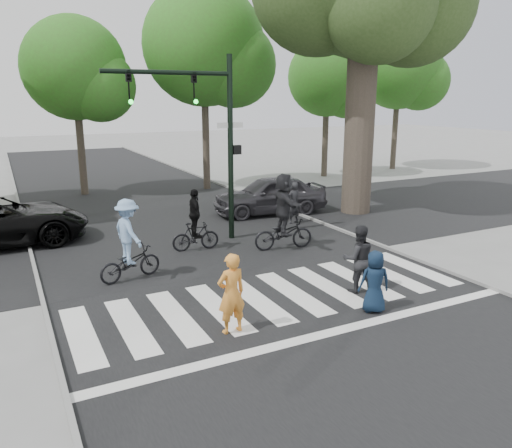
{
  "coord_description": "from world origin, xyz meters",
  "views": [
    {
      "loc": [
        -5.55,
        -8.81,
        4.67
      ],
      "look_at": [
        0.5,
        3.0,
        1.3
      ],
      "focal_mm": 35.0,
      "sensor_mm": 36.0,
      "label": 1
    }
  ],
  "objects_px": {
    "pedestrian_adult": "(358,259)",
    "car_grey": "(270,195)",
    "traffic_signal": "(206,123)",
    "cyclist_mid": "(195,225)",
    "cyclist_left": "(129,245)",
    "cyclist_right": "(284,216)",
    "pedestrian_child": "(375,282)",
    "pedestrian_woman": "(231,294)"
  },
  "relations": [
    {
      "from": "pedestrian_adult",
      "to": "car_grey",
      "type": "height_order",
      "value": "pedestrian_adult"
    },
    {
      "from": "traffic_signal",
      "to": "cyclist_mid",
      "type": "xyz_separation_m",
      "value": [
        -0.73,
        -0.75,
        -3.1
      ]
    },
    {
      "from": "cyclist_left",
      "to": "cyclist_right",
      "type": "height_order",
      "value": "cyclist_right"
    },
    {
      "from": "pedestrian_child",
      "to": "pedestrian_adult",
      "type": "height_order",
      "value": "pedestrian_adult"
    },
    {
      "from": "pedestrian_woman",
      "to": "car_grey",
      "type": "xyz_separation_m",
      "value": [
        5.87,
        9.11,
        -0.06
      ]
    },
    {
      "from": "pedestrian_woman",
      "to": "pedestrian_child",
      "type": "distance_m",
      "value": 3.29
    },
    {
      "from": "pedestrian_woman",
      "to": "cyclist_right",
      "type": "distance_m",
      "value": 5.97
    },
    {
      "from": "pedestrian_woman",
      "to": "pedestrian_child",
      "type": "relative_size",
      "value": 1.19
    },
    {
      "from": "cyclist_mid",
      "to": "car_grey",
      "type": "xyz_separation_m",
      "value": [
        4.52,
        3.42,
        -0.01
      ]
    },
    {
      "from": "traffic_signal",
      "to": "cyclist_right",
      "type": "distance_m",
      "value": 3.84
    },
    {
      "from": "cyclist_left",
      "to": "pedestrian_child",
      "type": "bearing_deg",
      "value": -46.21
    },
    {
      "from": "pedestrian_adult",
      "to": "cyclist_right",
      "type": "distance_m",
      "value": 3.94
    },
    {
      "from": "cyclist_left",
      "to": "car_grey",
      "type": "bearing_deg",
      "value": 36.15
    },
    {
      "from": "cyclist_right",
      "to": "car_grey",
      "type": "distance_m",
      "value": 5.0
    },
    {
      "from": "pedestrian_woman",
      "to": "pedestrian_adult",
      "type": "height_order",
      "value": "same"
    },
    {
      "from": "cyclist_left",
      "to": "pedestrian_adult",
      "type": "bearing_deg",
      "value": -35.44
    },
    {
      "from": "pedestrian_child",
      "to": "cyclist_right",
      "type": "relative_size",
      "value": 0.59
    },
    {
      "from": "pedestrian_woman",
      "to": "cyclist_left",
      "type": "height_order",
      "value": "cyclist_left"
    },
    {
      "from": "traffic_signal",
      "to": "car_grey",
      "type": "relative_size",
      "value": 1.3
    },
    {
      "from": "pedestrian_child",
      "to": "cyclist_right",
      "type": "xyz_separation_m",
      "value": [
        0.61,
        5.06,
        0.37
      ]
    },
    {
      "from": "pedestrian_child",
      "to": "pedestrian_woman",
      "type": "bearing_deg",
      "value": 11.98
    },
    {
      "from": "pedestrian_woman",
      "to": "cyclist_left",
      "type": "relative_size",
      "value": 0.78
    },
    {
      "from": "car_grey",
      "to": "traffic_signal",
      "type": "bearing_deg",
      "value": -47.58
    },
    {
      "from": "pedestrian_adult",
      "to": "cyclist_mid",
      "type": "bearing_deg",
      "value": -44.88
    },
    {
      "from": "pedestrian_woman",
      "to": "car_grey",
      "type": "bearing_deg",
      "value": -126.86
    },
    {
      "from": "cyclist_left",
      "to": "cyclist_mid",
      "type": "bearing_deg",
      "value": 34.26
    },
    {
      "from": "cyclist_mid",
      "to": "traffic_signal",
      "type": "bearing_deg",
      "value": 45.74
    },
    {
      "from": "pedestrian_adult",
      "to": "car_grey",
      "type": "distance_m",
      "value": 8.77
    },
    {
      "from": "traffic_signal",
      "to": "cyclist_right",
      "type": "bearing_deg",
      "value": -46.69
    },
    {
      "from": "pedestrian_woman",
      "to": "cyclist_left",
      "type": "bearing_deg",
      "value": -78.77
    },
    {
      "from": "cyclist_mid",
      "to": "car_grey",
      "type": "relative_size",
      "value": 0.42
    },
    {
      "from": "pedestrian_adult",
      "to": "cyclist_mid",
      "type": "distance_m",
      "value": 5.59
    },
    {
      "from": "pedestrian_adult",
      "to": "cyclist_right",
      "type": "height_order",
      "value": "cyclist_right"
    },
    {
      "from": "cyclist_left",
      "to": "cyclist_right",
      "type": "relative_size",
      "value": 0.89
    },
    {
      "from": "pedestrian_woman",
      "to": "cyclist_mid",
      "type": "height_order",
      "value": "cyclist_mid"
    },
    {
      "from": "car_grey",
      "to": "pedestrian_woman",
      "type": "bearing_deg",
      "value": -25.54
    },
    {
      "from": "cyclist_left",
      "to": "cyclist_right",
      "type": "bearing_deg",
      "value": 5.96
    },
    {
      "from": "pedestrian_woman",
      "to": "car_grey",
      "type": "height_order",
      "value": "pedestrian_woman"
    },
    {
      "from": "car_grey",
      "to": "pedestrian_adult",
      "type": "bearing_deg",
      "value": -7.15
    },
    {
      "from": "cyclist_left",
      "to": "cyclist_mid",
      "type": "xyz_separation_m",
      "value": [
        2.44,
        1.67,
        -0.14
      ]
    },
    {
      "from": "pedestrian_child",
      "to": "cyclist_left",
      "type": "xyz_separation_m",
      "value": [
        -4.35,
        4.54,
        0.23
      ]
    },
    {
      "from": "pedestrian_child",
      "to": "pedestrian_adult",
      "type": "relative_size",
      "value": 0.84
    }
  ]
}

